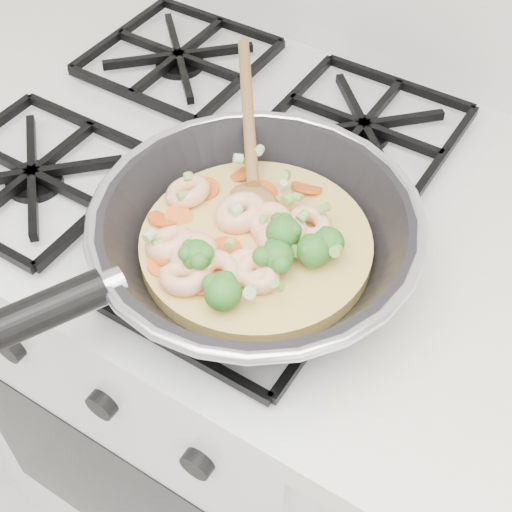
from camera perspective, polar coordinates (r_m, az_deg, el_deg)
The scene contains 2 objects.
stove at distance 1.26m, azimuth -3.05°, elevation -7.62°, with size 0.60×0.60×0.92m.
skillet at distance 0.74m, azimuth -0.37°, elevation 1.46°, with size 0.35×0.55×0.09m.
Camera 1 is at (0.43, 1.15, 1.51)m, focal length 50.12 mm.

